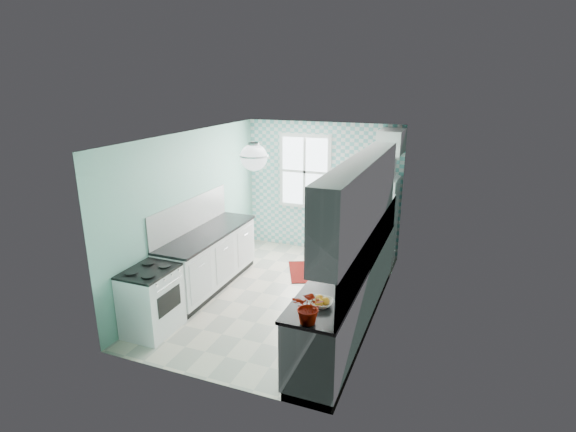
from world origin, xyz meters
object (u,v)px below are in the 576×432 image
at_px(potted_plant, 309,307).
at_px(microwave, 378,169).
at_px(sink, 367,236).
at_px(fridge, 375,222).
at_px(ceiling_light, 254,157).
at_px(fruit_bowl, 321,303).
at_px(stove, 151,300).

bearing_deg(potted_plant, microwave, 91.31).
height_order(sink, potted_plant, sink).
xyz_separation_m(fridge, sink, (0.09, -1.13, 0.12)).
bearing_deg(ceiling_light, fruit_bowl, -37.69).
xyz_separation_m(sink, microwave, (-0.09, 1.13, 0.84)).
height_order(sink, fruit_bowl, sink).
height_order(ceiling_light, stove, ceiling_light).
xyz_separation_m(ceiling_light, sink, (1.20, 1.49, -1.39)).
relative_size(fruit_bowl, microwave, 0.47).
bearing_deg(stove, ceiling_light, 34.19).
bearing_deg(microwave, fridge, 53.32).
height_order(potted_plant, microwave, microwave).
distance_m(ceiling_light, microwave, 2.90).
bearing_deg(fruit_bowl, fridge, 91.46).
height_order(stove, microwave, microwave).
distance_m(fridge, microwave, 0.96).
xyz_separation_m(sink, potted_plant, (-0.00, -2.79, 0.19)).
distance_m(fridge, stove, 4.09).
xyz_separation_m(stove, sink, (2.40, 2.22, 0.47)).
xyz_separation_m(fridge, potted_plant, (0.09, -3.92, 0.31)).
bearing_deg(stove, sink, 45.40).
bearing_deg(potted_plant, sink, 89.92).
distance_m(sink, fruit_bowl, 2.41).
bearing_deg(fridge, fruit_bowl, -89.03).
height_order(fridge, sink, fridge).
xyz_separation_m(fridge, stove, (-2.31, -3.36, -0.35)).
distance_m(potted_plant, microwave, 3.98).
height_order(fruit_bowl, microwave, microwave).
bearing_deg(fridge, potted_plant, -89.17).
bearing_deg(sink, stove, -133.39).
bearing_deg(fridge, microwave, 53.62).
bearing_deg(ceiling_light, sink, 50.97).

